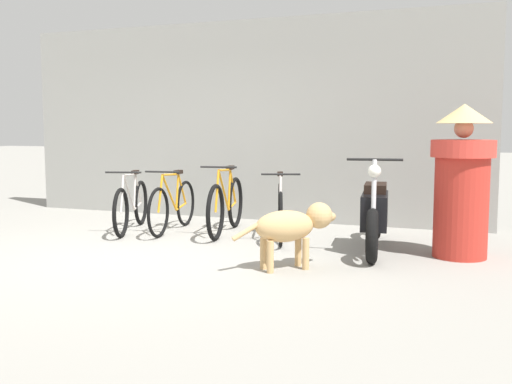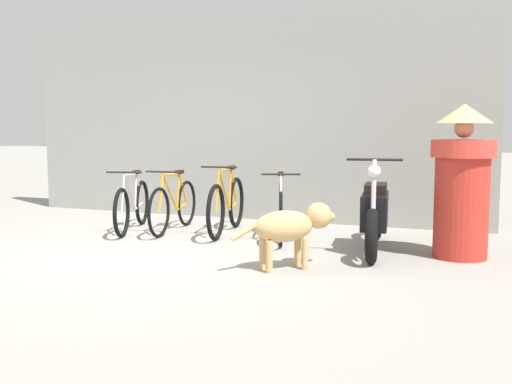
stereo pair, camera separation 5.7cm
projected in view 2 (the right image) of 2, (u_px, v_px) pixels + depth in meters
The scene contains 9 objects.
ground_plane at pixel (141, 255), 6.47m from camera, with size 60.00×60.00×0.00m, color gray.
shop_wall_back at pixel (243, 121), 9.00m from camera, with size 7.24×0.20×2.95m.
bicycle_0 at pixel (132, 206), 7.99m from camera, with size 0.61×1.59×0.82m.
bicycle_1 at pixel (174, 206), 7.94m from camera, with size 0.46×1.58×0.83m.
bicycle_2 at pixel (227, 205), 7.77m from camera, with size 0.46×1.68×0.90m.
bicycle_3 at pixel (281, 210), 7.41m from camera, with size 0.64×1.62×0.84m.
motorcycle at pixel (375, 214), 6.68m from camera, with size 0.58×1.95×1.06m.
stray_dog at pixel (292, 226), 5.81m from camera, with size 0.88×0.82×0.64m.
person_in_robes at pixel (462, 181), 6.27m from camera, with size 0.89×0.89×1.62m.
Camera 2 is at (3.48, -5.46, 1.38)m, focal length 42.00 mm.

